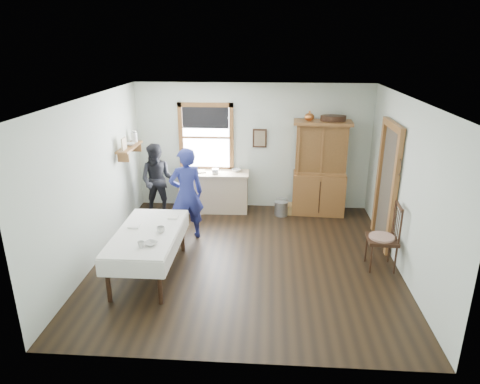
# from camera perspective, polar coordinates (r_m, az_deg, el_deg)

# --- Properties ---
(room) EXTENTS (5.01, 5.01, 2.70)m
(room) POSITION_cam_1_polar(r_m,az_deg,el_deg) (6.85, 0.85, 1.09)
(room) COLOR black
(room) RESTS_ON ground
(window) EXTENTS (1.18, 0.07, 1.48)m
(window) POSITION_cam_1_polar(r_m,az_deg,el_deg) (9.24, -4.55, 7.76)
(window) COLOR white
(window) RESTS_ON room
(doorway) EXTENTS (0.09, 1.14, 2.22)m
(doorway) POSITION_cam_1_polar(r_m,az_deg,el_deg) (7.99, 19.07, 1.31)
(doorway) COLOR #443C31
(doorway) RESTS_ON room
(wall_shelf) EXTENTS (0.24, 1.00, 0.44)m
(wall_shelf) POSITION_cam_1_polar(r_m,az_deg,el_deg) (8.69, -14.46, 6.03)
(wall_shelf) COLOR brown
(wall_shelf) RESTS_ON room
(framed_picture) EXTENTS (0.30, 0.04, 0.40)m
(framed_picture) POSITION_cam_1_polar(r_m,az_deg,el_deg) (9.16, 2.65, 7.16)
(framed_picture) COLOR #361E12
(framed_picture) RESTS_ON room
(rug_beater) EXTENTS (0.01, 0.27, 0.27)m
(rug_beater) POSITION_cam_1_polar(r_m,az_deg,el_deg) (7.33, 20.55, 4.09)
(rug_beater) COLOR black
(rug_beater) RESTS_ON room
(work_counter) EXTENTS (1.52, 0.61, 0.86)m
(work_counter) POSITION_cam_1_polar(r_m,az_deg,el_deg) (9.26, -3.51, 0.07)
(work_counter) COLOR tan
(work_counter) RESTS_ON room
(china_hutch) EXTENTS (1.20, 0.62, 1.99)m
(china_hutch) POSITION_cam_1_polar(r_m,az_deg,el_deg) (9.07, 10.61, 3.09)
(china_hutch) COLOR brown
(china_hutch) RESTS_ON room
(dining_table) EXTENTS (0.97, 1.85, 0.74)m
(dining_table) POSITION_cam_1_polar(r_m,az_deg,el_deg) (6.94, -12.04, -7.90)
(dining_table) COLOR white
(dining_table) RESTS_ON room
(spindle_chair) EXTENTS (0.54, 0.54, 1.11)m
(spindle_chair) POSITION_cam_1_polar(r_m,az_deg,el_deg) (7.25, 18.47, -5.63)
(spindle_chair) COLOR #361E12
(spindle_chair) RESTS_ON room
(pail) EXTENTS (0.36, 0.36, 0.31)m
(pail) POSITION_cam_1_polar(r_m,az_deg,el_deg) (9.12, 5.52, -2.16)
(pail) COLOR #999DA1
(pail) RESTS_ON room
(wicker_basket) EXTENTS (0.39, 0.31, 0.21)m
(wicker_basket) POSITION_cam_1_polar(r_m,az_deg,el_deg) (9.21, 6.05, -2.27)
(wicker_basket) COLOR #A27D49
(wicker_basket) RESTS_ON room
(woman_blue) EXTENTS (0.69, 0.60, 1.61)m
(woman_blue) POSITION_cam_1_polar(r_m,az_deg,el_deg) (7.89, -7.11, -0.71)
(woman_blue) COLOR navy
(woman_blue) RESTS_ON room
(figure_dark) EXTENTS (0.72, 0.58, 1.43)m
(figure_dark) POSITION_cam_1_polar(r_m,az_deg,el_deg) (9.06, -10.90, 1.19)
(figure_dark) COLOR black
(figure_dark) RESTS_ON room
(table_cup_a) EXTENTS (0.13, 0.13, 0.10)m
(table_cup_a) POSITION_cam_1_polar(r_m,az_deg,el_deg) (6.67, -10.53, -4.96)
(table_cup_a) COLOR silver
(table_cup_a) RESTS_ON dining_table
(table_cup_b) EXTENTS (0.10, 0.10, 0.09)m
(table_cup_b) POSITION_cam_1_polar(r_m,az_deg,el_deg) (6.28, -13.07, -6.83)
(table_cup_b) COLOR silver
(table_cup_b) RESTS_ON dining_table
(table_bowl) EXTENTS (0.27, 0.27, 0.05)m
(table_bowl) POSITION_cam_1_polar(r_m,az_deg,el_deg) (6.32, -11.82, -6.72)
(table_bowl) COLOR silver
(table_bowl) RESTS_ON dining_table
(counter_book) EXTENTS (0.22, 0.26, 0.02)m
(counter_book) POSITION_cam_1_polar(r_m,az_deg,el_deg) (9.18, -5.86, 2.73)
(counter_book) COLOR #7D6D53
(counter_book) RESTS_ON work_counter
(counter_bowl) EXTENTS (0.20, 0.20, 0.06)m
(counter_bowl) POSITION_cam_1_polar(r_m,az_deg,el_deg) (9.15, -0.50, 2.92)
(counter_bowl) COLOR silver
(counter_bowl) RESTS_ON work_counter
(shelf_bowl) EXTENTS (0.22, 0.22, 0.05)m
(shelf_bowl) POSITION_cam_1_polar(r_m,az_deg,el_deg) (8.69, -14.45, 6.20)
(shelf_bowl) COLOR silver
(shelf_bowl) RESTS_ON wall_shelf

